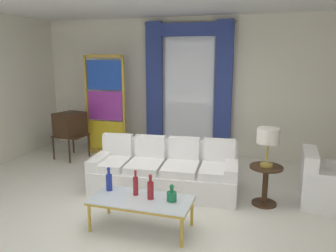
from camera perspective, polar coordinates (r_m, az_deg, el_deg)
ground_plane at (r=4.98m, az=-3.06°, el=-14.00°), size 16.00×16.00×0.00m
wall_rear at (r=7.46m, az=4.86°, el=6.67°), size 8.00×0.12×3.00m
curtained_window at (r=7.31m, az=3.47°, el=8.48°), size 2.00×0.17×2.70m
couch_white_long at (r=5.55m, az=-0.52°, el=-7.80°), size 2.41×1.12×0.86m
coffee_table at (r=4.33m, az=-4.58°, el=-12.73°), size 1.27×0.60×0.41m
bottle_blue_decanter at (r=4.57m, az=-10.03°, el=-9.25°), size 0.08×0.08×0.32m
bottle_crystal_tall at (r=4.22m, az=0.63°, el=-11.74°), size 0.12×0.12×0.22m
bottle_amber_squat at (r=4.26m, az=-3.01°, el=-10.70°), size 0.08×0.08×0.33m
bottle_ruby_flask at (r=4.38m, az=-5.55°, el=-9.97°), size 0.07×0.07×0.34m
vintage_tv at (r=7.42m, az=-16.38°, el=0.16°), size 0.64×0.70×1.35m
armchair_white at (r=5.55m, az=25.38°, el=-9.19°), size 0.86×0.86×0.80m
stained_glass_divider at (r=7.48m, az=-10.67°, el=3.10°), size 0.95×0.05×2.20m
peacock_figurine at (r=7.07m, az=-8.43°, el=-4.29°), size 0.44×0.60×0.50m
round_side_table at (r=5.19m, az=16.29°, el=-9.12°), size 0.48×0.48×0.59m
table_lamp_brass at (r=5.00m, az=16.73°, el=-1.88°), size 0.32×0.32×0.57m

